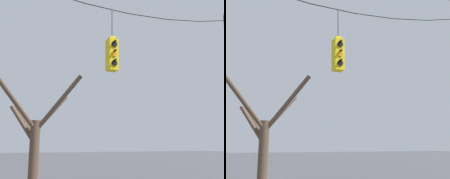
# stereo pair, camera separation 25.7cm
# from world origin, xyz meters

# --- Properties ---
(span_wire) EXTENTS (11.66, 0.03, 0.80)m
(span_wire) POSITION_xyz_m (0.00, 0.43, 7.35)
(span_wire) COLOR black
(traffic_light_near_right_pole) EXTENTS (0.34, 0.46, 2.20)m
(traffic_light_near_right_pole) POSITION_xyz_m (0.15, 0.42, 5.44)
(traffic_light_near_right_pole) COLOR yellow
(bare_tree) EXTENTS (4.17, 4.14, 5.79)m
(bare_tree) POSITION_xyz_m (-1.24, 5.93, 2.81)
(bare_tree) COLOR brown
(bare_tree) RESTS_ON ground_plane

